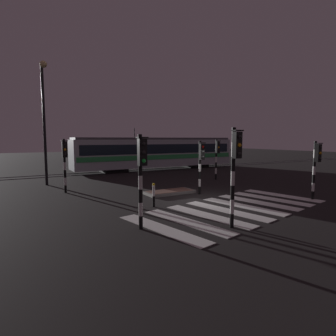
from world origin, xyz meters
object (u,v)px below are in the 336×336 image
traffic_light_corner_near_right (316,161)px  tram (158,152)px  traffic_light_corner_far_left (65,158)px  traffic_light_median_centre (201,159)px  street_lamp_trackside_left (44,110)px  traffic_light_corner_far_right (217,153)px  traffic_light_corner_near_left (141,167)px  bollard_island_edge (154,195)px  traffic_light_kerb_mid_left (235,162)px

traffic_light_corner_near_right → tram: 16.85m
traffic_light_corner_far_left → traffic_light_median_centre: traffic_light_corner_far_left is taller
street_lamp_trackside_left → tram: street_lamp_trackside_left is taller
traffic_light_corner_far_left → street_lamp_trackside_left: (-0.58, 3.42, 2.93)m
traffic_light_corner_far_right → street_lamp_trackside_left: bearing=162.9°
traffic_light_corner_far_left → traffic_light_corner_far_right: size_ratio=1.01×
traffic_light_corner_near_left → traffic_light_corner_near_right: size_ratio=1.09×
tram → street_lamp_trackside_left: bearing=-155.4°
traffic_light_corner_near_left → traffic_light_corner_near_right: traffic_light_corner_near_left is taller
traffic_light_corner_far_left → bollard_island_edge: traffic_light_corner_far_left is taller
traffic_light_median_centre → traffic_light_kerb_mid_left: bearing=-115.8°
traffic_light_kerb_mid_left → bollard_island_edge: traffic_light_kerb_mid_left is taller
traffic_light_corner_near_right → street_lamp_trackside_left: (-11.28, 11.73, 3.01)m
traffic_light_corner_far_right → traffic_light_corner_near_left: bearing=-141.2°
traffic_light_corner_near_right → street_lamp_trackside_left: bearing=133.9°
traffic_light_corner_near_left → tram: (9.58, 16.76, -0.41)m
traffic_light_corner_far_left → traffic_light_corner_near_right: (10.71, -8.31, -0.07)m
traffic_light_corner_near_left → tram: 19.31m
traffic_light_corner_near_right → street_lamp_trackside_left: size_ratio=0.38×
traffic_light_corner_near_left → street_lamp_trackside_left: bearing=97.8°
traffic_light_corner_far_left → traffic_light_median_centre: bearing=-32.8°
traffic_light_kerb_mid_left → street_lamp_trackside_left: 14.09m
traffic_light_kerb_mid_left → traffic_light_median_centre: size_ratio=1.17×
traffic_light_corner_far_right → traffic_light_corner_near_right: bearing=-92.5°
traffic_light_corner_near_right → bollard_island_edge: bearing=160.3°
street_lamp_trackside_left → traffic_light_corner_near_left: bearing=-82.2°
traffic_light_corner_near_left → bollard_island_edge: traffic_light_corner_near_left is taller
traffic_light_corner_far_left → bollard_island_edge: size_ratio=2.81×
traffic_light_corner_far_left → bollard_island_edge: 6.38m
traffic_light_corner_near_left → bollard_island_edge: size_ratio=2.95×
traffic_light_corner_near_left → street_lamp_trackside_left: size_ratio=0.41×
tram → traffic_light_corner_far_right: bearing=-86.9°
street_lamp_trackside_left → traffic_light_kerb_mid_left: bearing=-71.3°
traffic_light_corner_far_left → bollard_island_edge: (2.87, -5.50, -1.50)m
traffic_light_kerb_mid_left → traffic_light_median_centre: bearing=64.2°
traffic_light_kerb_mid_left → traffic_light_median_centre: (2.65, 5.49, -0.34)m
traffic_light_corner_near_right → street_lamp_trackside_left: 16.55m
traffic_light_corner_near_left → bollard_island_edge: (1.86, 2.72, -1.60)m
traffic_light_median_centre → street_lamp_trackside_left: street_lamp_trackside_left is taller
traffic_light_median_centre → traffic_light_corner_far_left: bearing=147.2°
traffic_light_corner_far_right → tram: bearing=93.1°
traffic_light_corner_far_left → street_lamp_trackside_left: 4.54m
traffic_light_corner_near_left → traffic_light_kerb_mid_left: bearing=-27.0°
traffic_light_corner_far_left → traffic_light_corner_near_left: 8.29m
traffic_light_kerb_mid_left → tram: bearing=69.7°
traffic_light_corner_near_right → traffic_light_corner_near_left: bearing=179.5°
traffic_light_corner_far_left → traffic_light_corner_far_right: (11.06, -0.15, -0.03)m
traffic_light_corner_far_left → traffic_light_corner_near_right: bearing=-37.8°
traffic_light_corner_far_left → tram: bearing=38.9°
bollard_island_edge → traffic_light_kerb_mid_left: bearing=-76.7°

